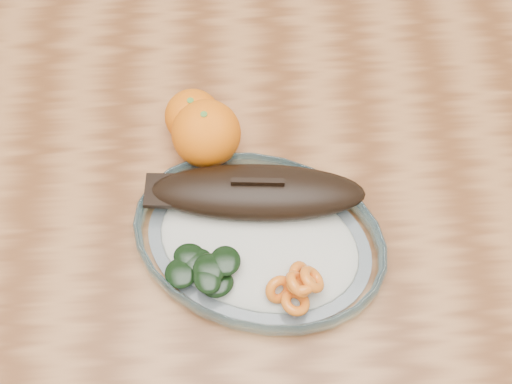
% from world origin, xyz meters
% --- Properties ---
extents(ground, '(3.00, 3.00, 0.00)m').
position_xyz_m(ground, '(0.00, 0.00, 0.00)').
color(ground, slate).
rests_on(ground, ground).
extents(dining_table, '(1.20, 0.80, 0.75)m').
position_xyz_m(dining_table, '(0.00, 0.00, 0.65)').
color(dining_table, brown).
rests_on(dining_table, ground).
extents(plated_meal, '(0.67, 0.67, 0.08)m').
position_xyz_m(plated_meal, '(0.07, -0.03, 0.77)').
color(plated_meal, white).
rests_on(plated_meal, dining_table).
extents(orange_left, '(0.07, 0.07, 0.07)m').
position_xyz_m(orange_left, '(-0.01, 0.13, 0.78)').
color(orange_left, '#E34404').
rests_on(orange_left, dining_table).
extents(orange_right, '(0.08, 0.08, 0.08)m').
position_xyz_m(orange_right, '(0.01, 0.10, 0.79)').
color(orange_right, '#E34404').
rests_on(orange_right, dining_table).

